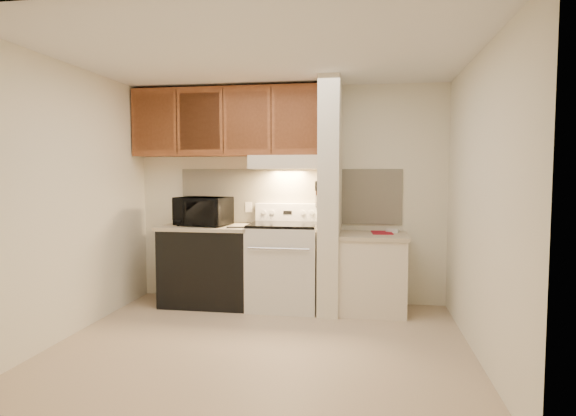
# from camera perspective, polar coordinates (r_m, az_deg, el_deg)

# --- Properties ---
(floor) EXTENTS (3.60, 3.60, 0.00)m
(floor) POSITION_cam_1_polar(r_m,az_deg,el_deg) (4.43, -3.05, -15.74)
(floor) COLOR #C7AE90
(floor) RESTS_ON ground
(ceiling) EXTENTS (3.60, 3.60, 0.00)m
(ceiling) POSITION_cam_1_polar(r_m,az_deg,el_deg) (4.28, -3.19, 17.59)
(ceiling) COLOR white
(ceiling) RESTS_ON wall_back
(wall_back) EXTENTS (3.60, 2.50, 0.02)m
(wall_back) POSITION_cam_1_polar(r_m,az_deg,el_deg) (5.64, 0.11, 1.58)
(wall_back) COLOR white
(wall_back) RESTS_ON floor
(wall_left) EXTENTS (0.02, 3.00, 2.50)m
(wall_left) POSITION_cam_1_polar(r_m,az_deg,el_deg) (4.88, -24.26, 0.79)
(wall_left) COLOR white
(wall_left) RESTS_ON floor
(wall_right) EXTENTS (0.02, 3.00, 2.50)m
(wall_right) POSITION_cam_1_polar(r_m,az_deg,el_deg) (4.18, 21.79, 0.34)
(wall_right) COLOR white
(wall_right) RESTS_ON floor
(backsplash) EXTENTS (2.60, 0.02, 0.63)m
(backsplash) POSITION_cam_1_polar(r_m,az_deg,el_deg) (5.63, 0.09, 1.42)
(backsplash) COLOR #F0E4C8
(backsplash) RESTS_ON wall_back
(range_body) EXTENTS (0.76, 0.65, 0.92)m
(range_body) POSITION_cam_1_polar(r_m,az_deg,el_deg) (5.40, -0.47, -6.99)
(range_body) COLOR silver
(range_body) RESTS_ON floor
(oven_window) EXTENTS (0.50, 0.01, 0.30)m
(oven_window) POSITION_cam_1_polar(r_m,az_deg,el_deg) (5.08, -1.07, -7.24)
(oven_window) COLOR black
(oven_window) RESTS_ON range_body
(oven_handle) EXTENTS (0.65, 0.02, 0.02)m
(oven_handle) POSITION_cam_1_polar(r_m,az_deg,el_deg) (5.01, -1.15, -4.86)
(oven_handle) COLOR silver
(oven_handle) RESTS_ON range_body
(cooktop) EXTENTS (0.74, 0.64, 0.03)m
(cooktop) POSITION_cam_1_polar(r_m,az_deg,el_deg) (5.33, -0.47, -1.98)
(cooktop) COLOR black
(cooktop) RESTS_ON range_body
(range_backguard) EXTENTS (0.76, 0.08, 0.20)m
(range_backguard) POSITION_cam_1_polar(r_m,az_deg,el_deg) (5.59, 0.01, -0.49)
(range_backguard) COLOR silver
(range_backguard) RESTS_ON range_body
(range_display) EXTENTS (0.10, 0.01, 0.04)m
(range_display) POSITION_cam_1_polar(r_m,az_deg,el_deg) (5.55, -0.06, -0.53)
(range_display) COLOR black
(range_display) RESTS_ON range_backguard
(range_knob_left_outer) EXTENTS (0.05, 0.02, 0.05)m
(range_knob_left_outer) POSITION_cam_1_polar(r_m,az_deg,el_deg) (5.60, -2.89, -0.49)
(range_knob_left_outer) COLOR silver
(range_knob_left_outer) RESTS_ON range_backguard
(range_knob_left_inner) EXTENTS (0.05, 0.02, 0.05)m
(range_knob_left_inner) POSITION_cam_1_polar(r_m,az_deg,el_deg) (5.58, -1.89, -0.51)
(range_knob_left_inner) COLOR silver
(range_knob_left_inner) RESTS_ON range_backguard
(range_knob_right_inner) EXTENTS (0.05, 0.02, 0.05)m
(range_knob_right_inner) POSITION_cam_1_polar(r_m,az_deg,el_deg) (5.52, 1.78, -0.55)
(range_knob_right_inner) COLOR silver
(range_knob_right_inner) RESTS_ON range_backguard
(range_knob_right_outer) EXTENTS (0.05, 0.02, 0.05)m
(range_knob_right_outer) POSITION_cam_1_polar(r_m,az_deg,el_deg) (5.51, 2.81, -0.57)
(range_knob_right_outer) COLOR silver
(range_knob_right_outer) RESTS_ON range_backguard
(dishwasher_front) EXTENTS (1.00, 0.63, 0.87)m
(dishwasher_front) POSITION_cam_1_polar(r_m,az_deg,el_deg) (5.62, -9.39, -6.85)
(dishwasher_front) COLOR black
(dishwasher_front) RESTS_ON floor
(left_countertop) EXTENTS (1.04, 0.67, 0.04)m
(left_countertop) POSITION_cam_1_polar(r_m,az_deg,el_deg) (5.55, -9.45, -2.24)
(left_countertop) COLOR #C4B496
(left_countertop) RESTS_ON dishwasher_front
(spoon_rest) EXTENTS (0.21, 0.11, 0.01)m
(spoon_rest) POSITION_cam_1_polar(r_m,az_deg,el_deg) (5.25, -6.21, -2.29)
(spoon_rest) COLOR black
(spoon_rest) RESTS_ON left_countertop
(teal_jar) EXTENTS (0.10, 0.10, 0.10)m
(teal_jar) POSITION_cam_1_polar(r_m,az_deg,el_deg) (5.74, -8.29, -1.30)
(teal_jar) COLOR #286667
(teal_jar) RESTS_ON left_countertop
(outlet) EXTENTS (0.08, 0.01, 0.12)m
(outlet) POSITION_cam_1_polar(r_m,az_deg,el_deg) (5.72, -4.69, 0.10)
(outlet) COLOR silver
(outlet) RESTS_ON backsplash
(microwave) EXTENTS (0.64, 0.49, 0.32)m
(microwave) POSITION_cam_1_polar(r_m,az_deg,el_deg) (5.53, -10.03, -0.39)
(microwave) COLOR black
(microwave) RESTS_ON left_countertop
(partition_pillar) EXTENTS (0.22, 0.70, 2.50)m
(partition_pillar) POSITION_cam_1_polar(r_m,az_deg,el_deg) (5.24, 5.03, 1.36)
(partition_pillar) COLOR #EFE6CD
(partition_pillar) RESTS_ON floor
(pillar_trim) EXTENTS (0.01, 0.70, 0.04)m
(pillar_trim) POSITION_cam_1_polar(r_m,az_deg,el_deg) (5.24, 3.77, 1.92)
(pillar_trim) COLOR brown
(pillar_trim) RESTS_ON partition_pillar
(knife_strip) EXTENTS (0.02, 0.42, 0.04)m
(knife_strip) POSITION_cam_1_polar(r_m,az_deg,el_deg) (5.19, 3.65, 2.12)
(knife_strip) COLOR black
(knife_strip) RESTS_ON partition_pillar
(knife_blade_a) EXTENTS (0.01, 0.03, 0.16)m
(knife_blade_a) POSITION_cam_1_polar(r_m,az_deg,el_deg) (5.04, 3.34, 0.92)
(knife_blade_a) COLOR silver
(knife_blade_a) RESTS_ON knife_strip
(knife_handle_a) EXTENTS (0.02, 0.02, 0.10)m
(knife_handle_a) POSITION_cam_1_polar(r_m,az_deg,el_deg) (5.02, 3.33, 2.62)
(knife_handle_a) COLOR black
(knife_handle_a) RESTS_ON knife_strip
(knife_blade_b) EXTENTS (0.01, 0.04, 0.18)m
(knife_blade_b) POSITION_cam_1_polar(r_m,az_deg,el_deg) (5.13, 3.44, 0.86)
(knife_blade_b) COLOR silver
(knife_blade_b) RESTS_ON knife_strip
(knife_handle_b) EXTENTS (0.02, 0.02, 0.10)m
(knife_handle_b) POSITION_cam_1_polar(r_m,az_deg,el_deg) (5.12, 3.44, 2.64)
(knife_handle_b) COLOR black
(knife_handle_b) RESTS_ON knife_strip
(knife_blade_c) EXTENTS (0.01, 0.04, 0.20)m
(knife_blade_c) POSITION_cam_1_polar(r_m,az_deg,el_deg) (5.20, 3.51, 0.79)
(knife_blade_c) COLOR silver
(knife_blade_c) RESTS_ON knife_strip
(knife_handle_c) EXTENTS (0.02, 0.02, 0.10)m
(knife_handle_c) POSITION_cam_1_polar(r_m,az_deg,el_deg) (5.18, 3.51, 2.66)
(knife_handle_c) COLOR black
(knife_handle_c) RESTS_ON knife_strip
(knife_blade_d) EXTENTS (0.01, 0.04, 0.16)m
(knife_blade_d) POSITION_cam_1_polar(r_m,az_deg,el_deg) (5.28, 3.60, 1.06)
(knife_blade_d) COLOR silver
(knife_blade_d) RESTS_ON knife_strip
(knife_handle_d) EXTENTS (0.02, 0.02, 0.10)m
(knife_handle_d) POSITION_cam_1_polar(r_m,az_deg,el_deg) (5.26, 3.59, 2.69)
(knife_handle_d) COLOR black
(knife_handle_d) RESTS_ON knife_strip
(knife_blade_e) EXTENTS (0.01, 0.04, 0.18)m
(knife_blade_e) POSITION_cam_1_polar(r_m,az_deg,el_deg) (5.34, 3.67, 1.00)
(knife_blade_e) COLOR silver
(knife_blade_e) RESTS_ON knife_strip
(knife_handle_e) EXTENTS (0.02, 0.02, 0.10)m
(knife_handle_e) POSITION_cam_1_polar(r_m,az_deg,el_deg) (5.36, 3.69, 2.72)
(knife_handle_e) COLOR black
(knife_handle_e) RESTS_ON knife_strip
(oven_mitt) EXTENTS (0.03, 0.10, 0.23)m
(oven_mitt) POSITION_cam_1_polar(r_m,az_deg,el_deg) (5.42, 3.76, 0.53)
(oven_mitt) COLOR slate
(oven_mitt) RESTS_ON partition_pillar
(right_cab_base) EXTENTS (0.70, 0.60, 0.81)m
(right_cab_base) POSITION_cam_1_polar(r_m,az_deg,el_deg) (5.33, 9.95, -7.80)
(right_cab_base) COLOR silver
(right_cab_base) RESTS_ON floor
(right_countertop) EXTENTS (0.74, 0.64, 0.04)m
(right_countertop) POSITION_cam_1_polar(r_m,az_deg,el_deg) (5.26, 10.01, -3.27)
(right_countertop) COLOR #C4B496
(right_countertop) RESTS_ON right_cab_base
(red_folder) EXTENTS (0.24, 0.31, 0.01)m
(red_folder) POSITION_cam_1_polar(r_m,az_deg,el_deg) (5.36, 11.07, -2.88)
(red_folder) COLOR maroon
(red_folder) RESTS_ON right_countertop
(white_box) EXTENTS (0.15, 0.12, 0.04)m
(white_box) POSITION_cam_1_polar(r_m,az_deg,el_deg) (5.44, 12.31, -2.65)
(white_box) COLOR white
(white_box) RESTS_ON right_countertop
(range_hood) EXTENTS (0.78, 0.44, 0.15)m
(range_hood) POSITION_cam_1_polar(r_m,az_deg,el_deg) (5.42, -0.26, 5.44)
(range_hood) COLOR silver
(range_hood) RESTS_ON upper_cabinets
(hood_lip) EXTENTS (0.78, 0.04, 0.06)m
(hood_lip) POSITION_cam_1_polar(r_m,az_deg,el_deg) (5.21, -0.63, 4.99)
(hood_lip) COLOR silver
(hood_lip) RESTS_ON range_hood
(upper_cabinets) EXTENTS (2.18, 0.33, 0.77)m
(upper_cabinets) POSITION_cam_1_polar(r_m,az_deg,el_deg) (5.64, -7.22, 10.04)
(upper_cabinets) COLOR brown
(upper_cabinets) RESTS_ON wall_back
(cab_door_a) EXTENTS (0.46, 0.01, 0.63)m
(cab_door_a) POSITION_cam_1_polar(r_m,az_deg,el_deg) (5.78, -15.59, 9.78)
(cab_door_a) COLOR brown
(cab_door_a) RESTS_ON upper_cabinets
(cab_gap_a) EXTENTS (0.01, 0.01, 0.73)m
(cab_gap_a) POSITION_cam_1_polar(r_m,az_deg,el_deg) (5.67, -13.06, 9.94)
(cab_gap_a) COLOR black
(cab_gap_a) RESTS_ON upper_cabinets
(cab_door_b) EXTENTS (0.46, 0.01, 0.63)m
(cab_door_b) POSITION_cam_1_polar(r_m,az_deg,el_deg) (5.58, -10.42, 10.07)
(cab_door_b) COLOR brown
(cab_door_b) RESTS_ON upper_cabinets
(cab_gap_b) EXTENTS (0.01, 0.01, 0.73)m
(cab_gap_b) POSITION_cam_1_polar(r_m,az_deg,el_deg) (5.49, -7.70, 10.20)
(cab_gap_b) COLOR black
(cab_gap_b) RESTS_ON upper_cabinets
(cab_door_c) EXTENTS (0.46, 0.01, 0.63)m
(cab_door_c) POSITION_cam_1_polar(r_m,az_deg,el_deg) (5.42, -4.89, 10.30)
(cab_door_c) COLOR brown
(cab_door_c) RESTS_ON upper_cabinets
(cab_gap_c) EXTENTS (0.01, 0.01, 0.73)m
(cab_gap_c) POSITION_cam_1_polar(r_m,az_deg,el_deg) (5.36, -2.02, 10.38)
(cab_gap_c) COLOR black
(cab_gap_c) RESTS_ON upper_cabinets
(cab_door_d) EXTENTS (0.46, 0.01, 0.63)m
(cab_door_d) POSITION_cam_1_polar(r_m,az_deg,el_deg) (5.32, 0.92, 10.43)
(cab_door_d) COLOR brown
(cab_door_d) RESTS_ON upper_cabinets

